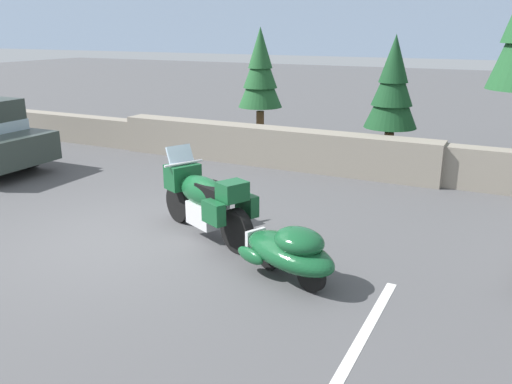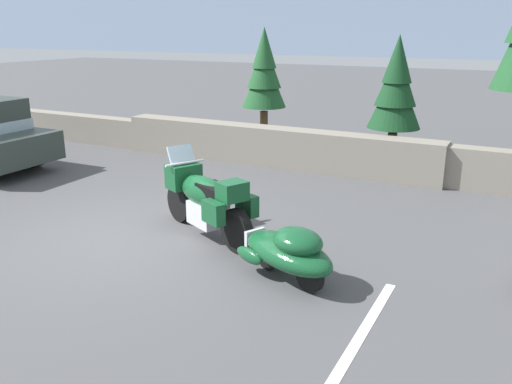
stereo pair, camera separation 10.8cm
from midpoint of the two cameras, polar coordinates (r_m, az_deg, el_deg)
ground_plane at (r=8.66m, az=-13.30°, el=-4.76°), size 80.00×80.00×0.00m
stone_guard_wall at (r=12.71m, az=2.88°, el=4.69°), size 24.00×0.60×0.92m
touring_motorcycle at (r=8.36m, az=-5.03°, el=-0.62°), size 2.15×1.32×1.33m
car_shaped_trailer at (r=6.94m, az=3.95°, el=-6.27°), size 2.15×1.27×0.76m
pine_tree_secondary at (r=12.48m, az=15.00°, el=10.77°), size 1.19×1.19×3.04m
pine_tree_far_right at (r=15.02m, az=1.09°, el=12.71°), size 1.22×1.22×3.21m
parking_stripe_marker at (r=5.66m, az=10.26°, el=-17.09°), size 0.12×3.60×0.01m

